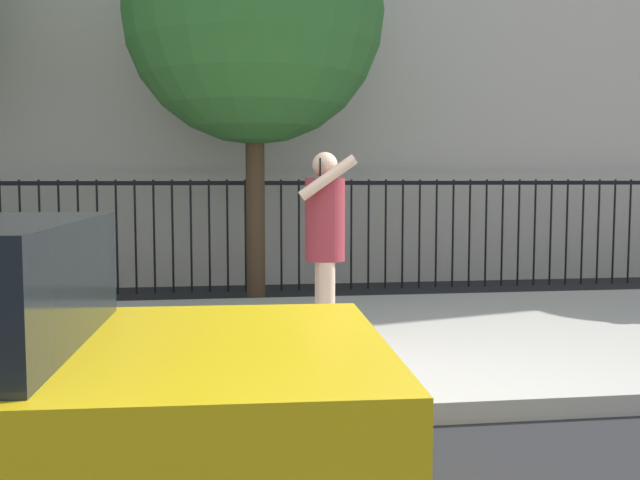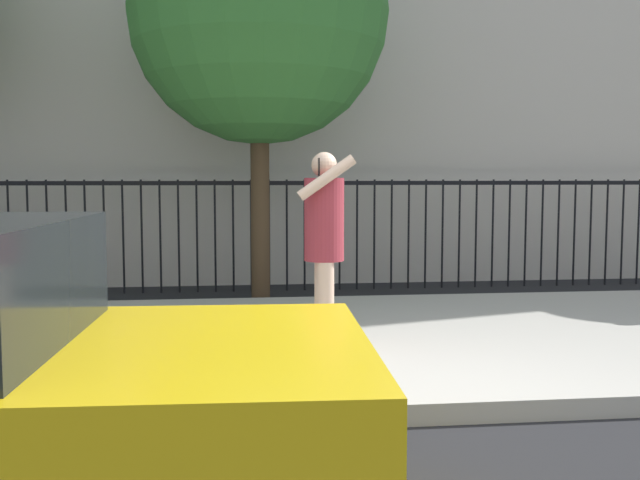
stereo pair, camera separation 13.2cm
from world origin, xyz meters
The scene contains 5 objects.
ground_plane centered at (0.00, 0.00, 0.00)m, with size 60.00×60.00×0.00m, color black.
sidewalk centered at (0.00, 2.20, 0.07)m, with size 28.00×4.40×0.15m, color #B2ADA3.
iron_fence centered at (0.00, 5.90, 1.02)m, with size 12.03×0.04×1.60m.
pedestrian_on_phone centered at (-0.38, 1.63, 1.14)m, with size 0.49×0.65×1.69m.
street_tree_mid centered at (-0.80, 4.97, 3.69)m, with size 3.31×3.31×5.36m.
Camera 2 is at (-1.14, -4.57, 1.63)m, focal length 41.15 mm.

